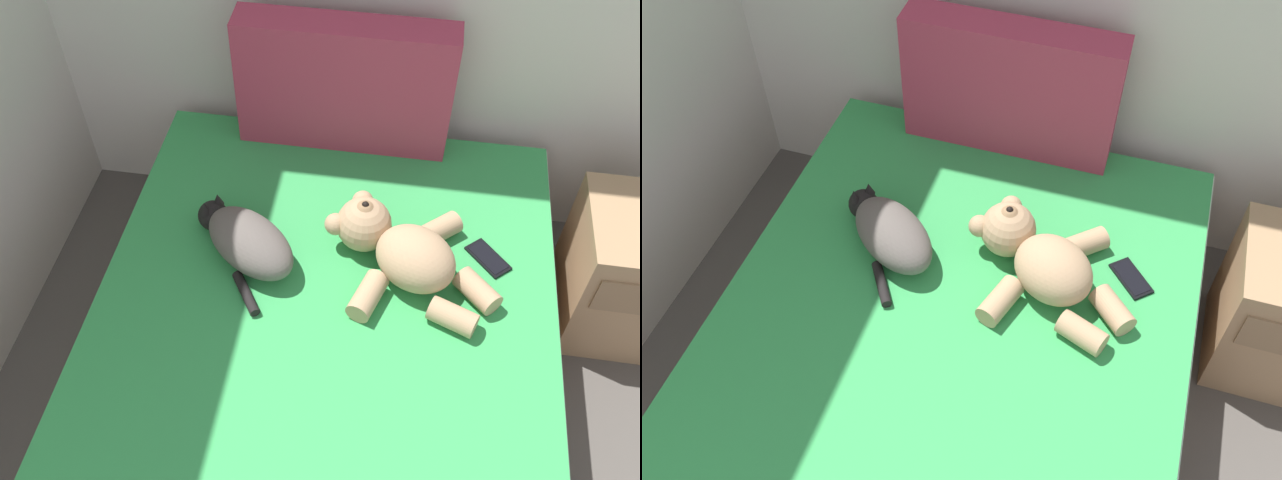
{
  "view_description": "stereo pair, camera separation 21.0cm",
  "coord_description": "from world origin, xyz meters",
  "views": [
    {
      "loc": [
        1.33,
        1.79,
        2.25
      ],
      "look_at": [
        1.12,
        3.17,
        0.56
      ],
      "focal_mm": 39.39,
      "sensor_mm": 36.0,
      "label": 1
    },
    {
      "loc": [
        1.54,
        1.83,
        2.25
      ],
      "look_at": [
        1.12,
        3.17,
        0.56
      ],
      "focal_mm": 39.39,
      "sensor_mm": 36.0,
      "label": 2
    }
  ],
  "objects": [
    {
      "name": "patterned_cushion",
      "position": [
        1.11,
        3.73,
        0.73
      ],
      "size": [
        0.74,
        0.14,
        0.49
      ],
      "color": "#A5334C",
      "rests_on": "bed"
    },
    {
      "name": "bed",
      "position": [
        1.16,
        2.83,
        0.24
      ],
      "size": [
        1.46,
        1.99,
        0.49
      ],
      "color": "#9E7A56",
      "rests_on": "ground_plane"
    },
    {
      "name": "cat",
      "position": [
        0.89,
        3.14,
        0.56
      ],
      "size": [
        0.39,
        0.4,
        0.15
      ],
      "color": "#59514C",
      "rests_on": "bed"
    },
    {
      "name": "cell_phone",
      "position": [
        1.65,
        3.24,
        0.49
      ],
      "size": [
        0.15,
        0.16,
        0.01
      ],
      "color": "black",
      "rests_on": "bed"
    },
    {
      "name": "teddy_bear",
      "position": [
        1.37,
        3.17,
        0.57
      ],
      "size": [
        0.57,
        0.47,
        0.19
      ],
      "color": "tan",
      "rests_on": "bed"
    },
    {
      "name": "nightstand",
      "position": [
        2.22,
        3.43,
        0.27
      ],
      "size": [
        0.48,
        0.44,
        0.54
      ],
      "color": "#9E7A56",
      "rests_on": "ground_plane"
    }
  ]
}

